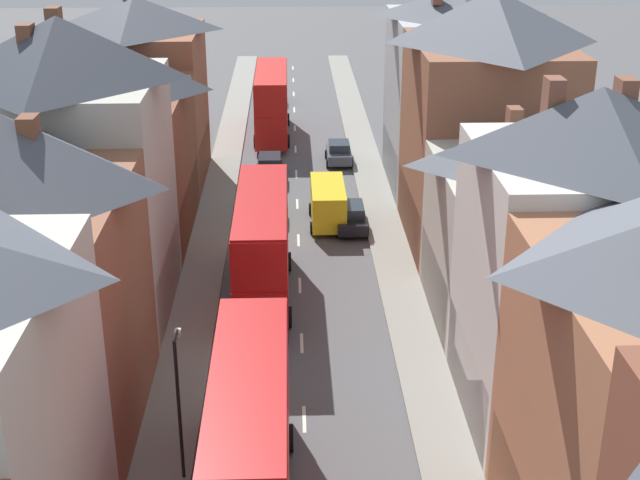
{
  "coord_description": "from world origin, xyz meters",
  "views": [
    {
      "loc": [
        -0.4,
        -11.07,
        19.63
      ],
      "look_at": [
        0.99,
        28.91,
        2.95
      ],
      "focal_mm": 50.0,
      "sensor_mm": 36.0,
      "label": 1
    }
  ],
  "objects_px": {
    "car_mid_black": "(274,93)",
    "street_lamp": "(179,398)",
    "car_parked_right_a": "(270,167)",
    "car_near_silver": "(339,152)",
    "delivery_van": "(328,202)",
    "car_parked_left_b": "(351,216)",
    "double_decker_bus_mid_street": "(272,102)",
    "car_near_blue": "(268,203)",
    "double_decker_bus_lead": "(262,246)",
    "double_decker_bus_far_approaching": "(250,440)"
  },
  "relations": [
    {
      "from": "car_near_blue",
      "to": "street_lamp",
      "type": "distance_m",
      "value": 25.68
    },
    {
      "from": "double_decker_bus_lead",
      "to": "double_decker_bus_mid_street",
      "type": "bearing_deg",
      "value": 90.0
    },
    {
      "from": "double_decker_bus_mid_street",
      "to": "double_decker_bus_far_approaching",
      "type": "bearing_deg",
      "value": -90.0
    },
    {
      "from": "double_decker_bus_lead",
      "to": "double_decker_bus_far_approaching",
      "type": "height_order",
      "value": "same"
    },
    {
      "from": "double_decker_bus_lead",
      "to": "car_parked_right_a",
      "type": "xyz_separation_m",
      "value": [
        0.01,
        18.51,
        -1.96
      ]
    },
    {
      "from": "double_decker_bus_lead",
      "to": "double_decker_bus_mid_street",
      "type": "relative_size",
      "value": 1.0
    },
    {
      "from": "double_decker_bus_lead",
      "to": "double_decker_bus_mid_street",
      "type": "xyz_separation_m",
      "value": [
        0.0,
        28.97,
        0.0
      ]
    },
    {
      "from": "car_parked_left_b",
      "to": "delivery_van",
      "type": "xyz_separation_m",
      "value": [
        -1.3,
        0.89,
        0.54
      ]
    },
    {
      "from": "street_lamp",
      "to": "car_parked_right_a",
      "type": "bearing_deg",
      "value": 85.69
    },
    {
      "from": "double_decker_bus_far_approaching",
      "to": "delivery_van",
      "type": "bearing_deg",
      "value": 82.05
    },
    {
      "from": "car_near_blue",
      "to": "car_mid_black",
      "type": "bearing_deg",
      "value": 90.0
    },
    {
      "from": "double_decker_bus_far_approaching",
      "to": "delivery_van",
      "type": "xyz_separation_m",
      "value": [
        3.61,
        25.84,
        -1.48
      ]
    },
    {
      "from": "car_parked_right_a",
      "to": "car_near_silver",
      "type": "bearing_deg",
      "value": 34.56
    },
    {
      "from": "double_decker_bus_mid_street",
      "to": "double_decker_bus_far_approaching",
      "type": "height_order",
      "value": "same"
    },
    {
      "from": "double_decker_bus_lead",
      "to": "car_near_silver",
      "type": "height_order",
      "value": "double_decker_bus_lead"
    },
    {
      "from": "double_decker_bus_lead",
      "to": "car_near_silver",
      "type": "distance_m",
      "value": 22.52
    },
    {
      "from": "street_lamp",
      "to": "car_near_blue",
      "type": "bearing_deg",
      "value": 84.5
    },
    {
      "from": "car_parked_right_a",
      "to": "car_mid_black",
      "type": "distance_m",
      "value": 21.9
    },
    {
      "from": "delivery_van",
      "to": "street_lamp",
      "type": "height_order",
      "value": "street_lamp"
    },
    {
      "from": "double_decker_bus_far_approaching",
      "to": "car_near_blue",
      "type": "distance_m",
      "value": 27.37
    },
    {
      "from": "car_parked_left_b",
      "to": "street_lamp",
      "type": "height_order",
      "value": "street_lamp"
    },
    {
      "from": "car_parked_right_a",
      "to": "car_mid_black",
      "type": "xyz_separation_m",
      "value": [
        0.0,
        21.9,
        -0.01
      ]
    },
    {
      "from": "car_near_silver",
      "to": "delivery_van",
      "type": "xyz_separation_m",
      "value": [
        -1.3,
        -11.87,
        0.53
      ]
    },
    {
      "from": "car_parked_right_a",
      "to": "double_decker_bus_mid_street",
      "type": "bearing_deg",
      "value": 90.05
    },
    {
      "from": "car_parked_left_b",
      "to": "double_decker_bus_far_approaching",
      "type": "bearing_deg",
      "value": -101.13
    },
    {
      "from": "car_near_blue",
      "to": "double_decker_bus_lead",
      "type": "bearing_deg",
      "value": -90.05
    },
    {
      "from": "car_near_silver",
      "to": "delivery_van",
      "type": "relative_size",
      "value": 0.74
    },
    {
      "from": "double_decker_bus_far_approaching",
      "to": "car_parked_right_a",
      "type": "relative_size",
      "value": 2.46
    },
    {
      "from": "car_mid_black",
      "to": "street_lamp",
      "type": "bearing_deg",
      "value": -92.58
    },
    {
      "from": "double_decker_bus_mid_street",
      "to": "car_near_blue",
      "type": "relative_size",
      "value": 2.45
    },
    {
      "from": "double_decker_bus_lead",
      "to": "car_parked_right_a",
      "type": "relative_size",
      "value": 2.46
    },
    {
      "from": "car_parked_right_a",
      "to": "delivery_van",
      "type": "distance_m",
      "value": 9.23
    },
    {
      "from": "street_lamp",
      "to": "car_parked_left_b",
      "type": "bearing_deg",
      "value": 72.35
    },
    {
      "from": "double_decker_bus_mid_street",
      "to": "car_near_silver",
      "type": "xyz_separation_m",
      "value": [
        4.91,
        -7.09,
        -2.01
      ]
    },
    {
      "from": "delivery_van",
      "to": "double_decker_bus_far_approaching",
      "type": "bearing_deg",
      "value": -97.95
    },
    {
      "from": "car_near_silver",
      "to": "car_mid_black",
      "type": "relative_size",
      "value": 0.94
    },
    {
      "from": "car_near_blue",
      "to": "car_parked_left_b",
      "type": "xyz_separation_m",
      "value": [
        4.9,
        -2.34,
        -0.04
      ]
    },
    {
      "from": "car_near_silver",
      "to": "delivery_van",
      "type": "height_order",
      "value": "delivery_van"
    },
    {
      "from": "car_near_blue",
      "to": "street_lamp",
      "type": "height_order",
      "value": "street_lamp"
    },
    {
      "from": "double_decker_bus_far_approaching",
      "to": "car_parked_right_a",
      "type": "xyz_separation_m",
      "value": [
        0.01,
        34.33,
        -1.96
      ]
    },
    {
      "from": "double_decker_bus_far_approaching",
      "to": "double_decker_bus_mid_street",
      "type": "bearing_deg",
      "value": 90.0
    },
    {
      "from": "car_parked_right_a",
      "to": "car_mid_black",
      "type": "bearing_deg",
      "value": 90.0
    },
    {
      "from": "car_mid_black",
      "to": "delivery_van",
      "type": "distance_m",
      "value": 30.61
    },
    {
      "from": "car_mid_black",
      "to": "car_parked_left_b",
      "type": "distance_m",
      "value": 31.66
    },
    {
      "from": "car_parked_left_b",
      "to": "delivery_van",
      "type": "distance_m",
      "value": 1.67
    },
    {
      "from": "double_decker_bus_far_approaching",
      "to": "car_near_silver",
      "type": "height_order",
      "value": "double_decker_bus_far_approaching"
    },
    {
      "from": "delivery_van",
      "to": "car_parked_right_a",
      "type": "bearing_deg",
      "value": 112.98
    },
    {
      "from": "street_lamp",
      "to": "car_near_silver",
      "type": "bearing_deg",
      "value": 78.42
    },
    {
      "from": "double_decker_bus_mid_street",
      "to": "street_lamp",
      "type": "bearing_deg",
      "value": -93.25
    },
    {
      "from": "car_mid_black",
      "to": "double_decker_bus_lead",
      "type": "bearing_deg",
      "value": -90.01
    }
  ]
}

